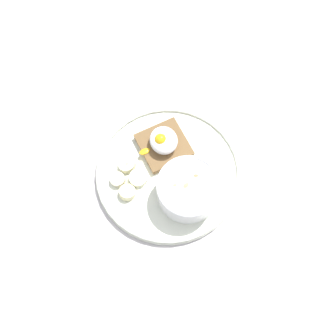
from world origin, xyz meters
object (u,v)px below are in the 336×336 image
object	(u,v)px
oatmeal_bowl	(188,190)
banana_slice_back	(118,180)
banana_slice_front	(139,179)
banana_slice_right	(127,192)
poached_egg	(163,140)
banana_slice_left	(127,165)
toast_slice	(164,145)

from	to	relation	value
oatmeal_bowl	banana_slice_back	size ratio (longest dim) A/B	3.55
banana_slice_front	banana_slice_right	bearing A→B (deg)	-51.89
oatmeal_bowl	banana_slice_front	distance (cm)	9.84
poached_egg	banana_slice_right	bearing A→B (deg)	-49.48
banana_slice_left	banana_slice_back	bearing A→B (deg)	-42.98
oatmeal_bowl	banana_slice_left	size ratio (longest dim) A/B	2.44
banana_slice_left	banana_slice_back	xyz separation A→B (cm)	(2.49, -2.32, 0.02)
poached_egg	banana_slice_front	distance (cm)	8.60
banana_slice_front	banana_slice_back	distance (cm)	3.87
toast_slice	poached_egg	bearing A→B (deg)	-80.52
oatmeal_bowl	banana_slice_left	distance (cm)	12.97
oatmeal_bowl	banana_slice_back	world-z (taller)	oatmeal_bowl
toast_slice	banana_slice_left	xyz separation A→B (cm)	(2.16, -7.81, -0.06)
toast_slice	poached_egg	xyz separation A→B (cm)	(0.02, -0.14, 2.20)
toast_slice	banana_slice_right	xyz separation A→B (cm)	(7.58, -8.99, 0.00)
toast_slice	banana_slice_left	distance (cm)	8.10
banana_slice_front	banana_slice_left	world-z (taller)	banana_slice_left
banana_slice_front	banana_slice_left	size ratio (longest dim) A/B	1.04
banana_slice_left	banana_slice_back	size ratio (longest dim) A/B	1.45
toast_slice	banana_slice_front	bearing A→B (deg)	-49.04
banana_slice_left	poached_egg	bearing A→B (deg)	105.57
banana_slice_back	banana_slice_right	distance (cm)	3.15
banana_slice_left	banana_slice_right	world-z (taller)	banana_slice_right
oatmeal_bowl	banana_slice_right	distance (cm)	11.36
banana_slice_back	banana_slice_left	bearing A→B (deg)	137.02
poached_egg	banana_slice_left	size ratio (longest dim) A/B	1.66
toast_slice	banana_slice_right	world-z (taller)	banana_slice_right
banana_slice_front	banana_slice_back	world-z (taller)	same
banana_slice_front	banana_slice_left	distance (cm)	3.66
oatmeal_bowl	poached_egg	bearing A→B (deg)	-170.06
toast_slice	banana_slice_back	world-z (taller)	banana_slice_back
poached_egg	banana_slice_left	distance (cm)	8.27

